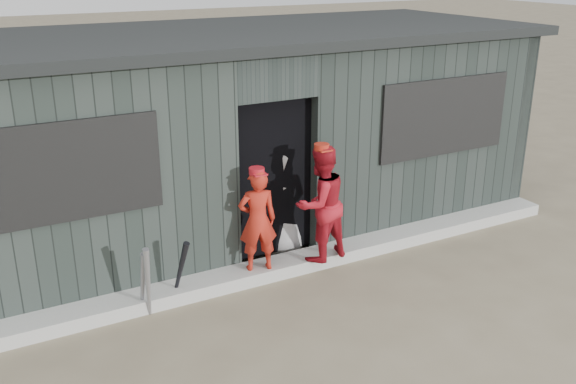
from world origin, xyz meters
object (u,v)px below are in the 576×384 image
bat_mid (143,283)px  player_red_left (258,220)px  dugout (227,133)px  bat_right (180,271)px  player_grey_back (281,199)px  player_red_right (321,204)px  bat_left (148,282)px

bat_mid → player_red_left: size_ratio=0.63×
player_red_left → dugout: 1.85m
bat_mid → bat_right: (0.42, 0.07, 0.00)m
bat_right → player_grey_back: 1.66m
dugout → player_red_right: bearing=-78.9°
bat_right → player_grey_back: bearing=20.9°
player_red_left → player_grey_back: bearing=-123.5°
player_red_left → player_red_right: size_ratio=0.86×
player_red_left → player_grey_back: player_grey_back is taller
bat_left → player_red_right: 2.14m
player_red_left → dugout: size_ratio=0.14×
bat_mid → player_grey_back: (1.94, 0.65, 0.34)m
player_red_left → dugout: (0.39, 1.72, 0.55)m
bat_left → dugout: 2.74m
bat_left → bat_mid: 0.11m
dugout → player_red_left: bearing=-102.9°
bat_left → player_red_left: bearing=9.0°
player_grey_back → dugout: (-0.18, 1.19, 0.58)m
bat_left → player_red_right: size_ratio=0.60×
bat_left → player_red_right: bearing=3.1°
player_red_right → dugout: size_ratio=0.16×
dugout → player_grey_back: bearing=-81.2°
bat_mid → dugout: 2.71m
player_red_right → player_grey_back: player_red_right is taller
bat_left → bat_right: 0.43m
bat_left → player_red_right: (2.09, 0.11, 0.42)m
bat_mid → bat_left: bearing=-75.1°
bat_right → player_grey_back: size_ratio=0.53×
bat_left → dugout: size_ratio=0.10×
player_red_left → bat_right: bearing=17.0°
bat_right → player_red_right: 1.76m
bat_left → player_red_left: 1.39m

